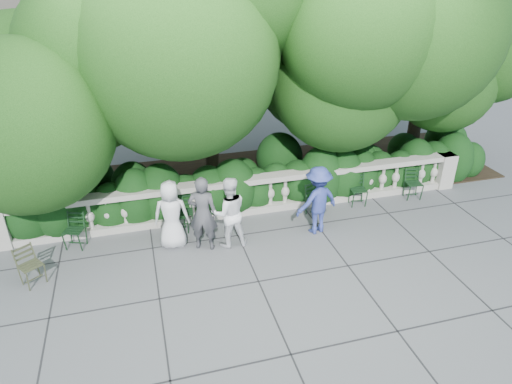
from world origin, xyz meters
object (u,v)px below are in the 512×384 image
object	(u,v)px
chair_f	(414,200)
chair_b	(75,251)
chair_a	(181,235)
chair_d	(319,216)
person_woman_grey	(203,214)
person_casual_man	(229,212)
chair_c	(186,231)
person_older_blue	(318,200)
chair_weathered	(39,286)
person_businessman	(171,215)
chair_e	(358,207)

from	to	relation	value
chair_f	chair_b	bearing A→B (deg)	-170.92
chair_a	chair_d	world-z (taller)	same
chair_b	person_woman_grey	world-z (taller)	person_woman_grey
chair_b	person_casual_man	bearing A→B (deg)	8.62
chair_c	person_older_blue	size ratio (longest dim) A/B	0.50
chair_weathered	person_businessman	world-z (taller)	person_businessman
person_woman_grey	person_casual_man	size ratio (longest dim) A/B	1.05
chair_e	chair_a	bearing A→B (deg)	-170.70
person_casual_man	chair_b	bearing A→B (deg)	-11.46
chair_a	chair_f	size ratio (longest dim) A/B	1.00
chair_d	chair_e	bearing A→B (deg)	-14.18
chair_f	person_businessman	xyz separation A→B (m)	(-6.54, -0.44, 0.81)
person_businessman	person_woman_grey	xyz separation A→B (m)	(0.66, -0.27, 0.08)
chair_a	chair_e	world-z (taller)	same
chair_a	person_woman_grey	world-z (taller)	person_woman_grey
person_casual_man	person_woman_grey	bearing A→B (deg)	-3.18
chair_e	chair_f	distance (m)	1.63
person_woman_grey	person_older_blue	xyz separation A→B (m)	(2.70, -0.02, -0.04)
chair_b	chair_c	world-z (taller)	same
chair_b	person_older_blue	bearing A→B (deg)	12.90
chair_b	chair_e	distance (m)	7.12
chair_b	chair_weathered	world-z (taller)	same
chair_e	person_older_blue	distance (m)	1.93
person_woman_grey	person_casual_man	bearing A→B (deg)	-161.55
chair_c	person_older_blue	bearing A→B (deg)	-9.26
chair_weathered	person_businessman	bearing A→B (deg)	-18.84
chair_f	person_businessman	bearing A→B (deg)	-167.47
person_casual_man	person_older_blue	world-z (taller)	person_casual_man
chair_c	chair_d	bearing A→B (deg)	2.57
chair_b	chair_weathered	distance (m)	1.29
chair_e	person_casual_man	xyz separation A→B (m)	(-3.67, -0.80, 0.84)
chair_weathered	person_woman_grey	world-z (taller)	person_woman_grey
chair_d	chair_f	world-z (taller)	same
chair_c	person_woman_grey	bearing A→B (deg)	-61.88
chair_e	person_businessman	world-z (taller)	person_businessman
chair_d	chair_f	size ratio (longest dim) A/B	1.00
person_casual_man	person_older_blue	size ratio (longest dim) A/B	1.00
chair_e	chair_weathered	distance (m)	7.82
chair_c	person_businessman	size ratio (longest dim) A/B	0.52
chair_e	chair_c	bearing A→B (deg)	-172.52
chair_e	person_woman_grey	size ratio (longest dim) A/B	0.47
chair_d	chair_e	world-z (taller)	same
chair_d	person_woman_grey	size ratio (longest dim) A/B	0.47
chair_e	person_businessman	distance (m)	5.00
person_older_blue	person_businessman	bearing A→B (deg)	-18.19
chair_weathered	chair_e	bearing A→B (deg)	-24.76
chair_d	chair_e	distance (m)	1.21
chair_weathered	person_casual_man	world-z (taller)	person_casual_man
chair_b	chair_e	world-z (taller)	same
chair_a	person_older_blue	xyz separation A→B (m)	(3.17, -0.68, 0.84)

